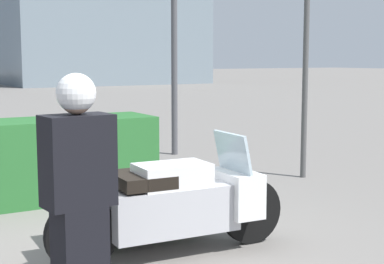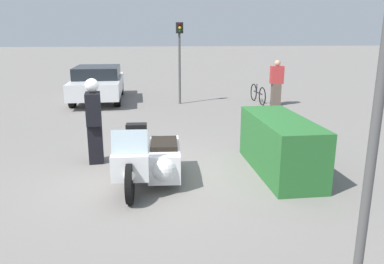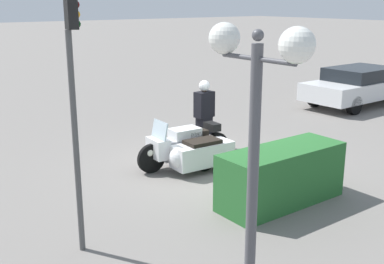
# 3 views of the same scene
# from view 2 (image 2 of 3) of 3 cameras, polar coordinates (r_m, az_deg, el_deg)

# --- Properties ---
(ground_plane) EXTENTS (160.00, 160.00, 0.00)m
(ground_plane) POSITION_cam_2_polar(r_m,az_deg,el_deg) (7.46, -5.77, -6.26)
(ground_plane) COLOR slate
(police_motorcycle) EXTENTS (2.45, 1.24, 1.16)m
(police_motorcycle) POSITION_cam_2_polar(r_m,az_deg,el_deg) (6.87, -6.55, -3.95)
(police_motorcycle) COLOR black
(police_motorcycle) RESTS_ON ground
(officer_rider) EXTENTS (0.51, 0.34, 1.79)m
(officer_rider) POSITION_cam_2_polar(r_m,az_deg,el_deg) (8.05, -14.71, 1.93)
(officer_rider) COLOR black
(officer_rider) RESTS_ON ground
(hedge_bush_curbside) EXTENTS (2.58, 0.93, 1.09)m
(hedge_bush_curbside) POSITION_cam_2_polar(r_m,az_deg,el_deg) (7.56, 13.24, -1.95)
(hedge_bush_curbside) COLOR #28662D
(hedge_bush_curbside) RESTS_ON ground
(traffic_light_near) EXTENTS (0.22, 0.28, 3.76)m
(traffic_light_near) POSITION_cam_2_polar(r_m,az_deg,el_deg) (3.63, 27.04, 9.75)
(traffic_light_near) COLOR #4C4C4C
(traffic_light_near) RESTS_ON ground
(traffic_light_far) EXTENTS (0.23, 0.27, 3.09)m
(traffic_light_far) POSITION_cam_2_polar(r_m,az_deg,el_deg) (14.58, -1.91, 12.30)
(traffic_light_far) COLOR #4C4C4C
(traffic_light_far) RESTS_ON ground
(parked_car_background) EXTENTS (4.71, 1.94, 1.40)m
(parked_car_background) POSITION_cam_2_polar(r_m,az_deg,el_deg) (15.90, -14.12, 7.34)
(parked_car_background) COLOR silver
(parked_car_background) RESTS_ON ground
(pedestrian_bystander) EXTENTS (0.35, 0.52, 1.72)m
(pedestrian_bystander) POSITION_cam_2_polar(r_m,az_deg,el_deg) (14.73, 12.74, 7.31)
(pedestrian_bystander) COLOR brown
(pedestrian_bystander) RESTS_ON ground
(bicycle_parked) EXTENTS (1.75, 0.11, 0.76)m
(bicycle_parked) POSITION_cam_2_polar(r_m,az_deg,el_deg) (15.24, 9.99, 5.71)
(bicycle_parked) COLOR black
(bicycle_parked) RESTS_ON ground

